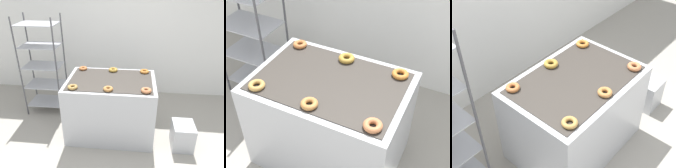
# 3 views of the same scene
# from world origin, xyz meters

# --- Properties ---
(ground_plane) EXTENTS (14.00, 14.00, 0.00)m
(ground_plane) POSITION_xyz_m (0.00, 0.00, 0.00)
(ground_plane) COLOR #9E998E
(wall_back) EXTENTS (8.00, 0.05, 2.80)m
(wall_back) POSITION_xyz_m (0.00, 2.12, 1.40)
(wall_back) COLOR white
(wall_back) RESTS_ON ground_plane
(fryer_machine) EXTENTS (1.29, 0.90, 0.92)m
(fryer_machine) POSITION_xyz_m (0.00, 0.70, 0.46)
(fryer_machine) COLOR #B7BABF
(fryer_machine) RESTS_ON ground_plane
(baking_rack_cart) EXTENTS (0.66, 0.46, 1.73)m
(baking_rack_cart) POSITION_xyz_m (-1.24, 1.22, 0.88)
(baking_rack_cart) COLOR #4C4C51
(baking_rack_cart) RESTS_ON ground_plane
(glaze_bin) EXTENTS (0.30, 0.35, 0.39)m
(glaze_bin) POSITION_xyz_m (1.07, 0.44, 0.19)
(glaze_bin) COLOR #B7BABF
(glaze_bin) RESTS_ON ground_plane
(donut_near_left) EXTENTS (0.13, 0.13, 0.04)m
(donut_near_left) POSITION_xyz_m (-0.48, 0.37, 0.94)
(donut_near_left) COLOR #AC8141
(donut_near_left) RESTS_ON fryer_machine
(donut_near_center) EXTENTS (0.13, 0.13, 0.04)m
(donut_near_center) POSITION_xyz_m (-0.00, 0.37, 0.94)
(donut_near_center) COLOR #AF743B
(donut_near_center) RESTS_ON fryer_machine
(donut_near_right) EXTENTS (0.14, 0.14, 0.05)m
(donut_near_right) POSITION_xyz_m (0.50, 0.38, 0.94)
(donut_near_right) COLOR #B86E43
(donut_near_right) RESTS_ON fryer_machine
(donut_far_left) EXTENTS (0.13, 0.13, 0.04)m
(donut_far_left) POSITION_xyz_m (-0.49, 1.03, 0.94)
(donut_far_left) COLOR #B86A37
(donut_far_left) RESTS_ON fryer_machine
(donut_far_center) EXTENTS (0.14, 0.14, 0.05)m
(donut_far_center) POSITION_xyz_m (0.00, 1.02, 0.94)
(donut_far_center) COLOR #A98031
(donut_far_center) RESTS_ON fryer_machine
(donut_far_right) EXTENTS (0.14, 0.14, 0.04)m
(donut_far_right) POSITION_xyz_m (0.49, 1.01, 0.94)
(donut_far_right) COLOR #BF722C
(donut_far_right) RESTS_ON fryer_machine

